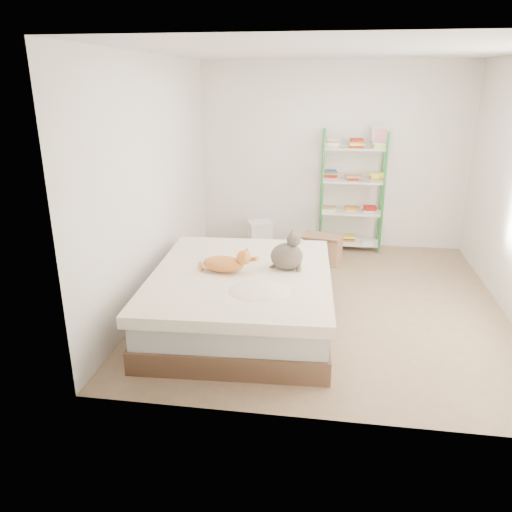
% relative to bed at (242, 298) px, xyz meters
% --- Properties ---
extents(room, '(3.81, 4.21, 2.61)m').
position_rel_bed_xyz_m(room, '(0.83, 0.67, 1.02)').
color(room, '#A38262').
rests_on(room, ground).
extents(bed, '(1.85, 2.26, 0.55)m').
position_rel_bed_xyz_m(bed, '(0.00, 0.00, 0.00)').
color(bed, brown).
rests_on(bed, ground).
extents(orange_cat, '(0.51, 0.31, 0.20)m').
position_rel_bed_xyz_m(orange_cat, '(-0.18, -0.02, 0.38)').
color(orange_cat, '#EE804C').
rests_on(orange_cat, bed).
extents(grey_cat, '(0.36, 0.30, 0.39)m').
position_rel_bed_xyz_m(grey_cat, '(0.43, 0.14, 0.47)').
color(grey_cat, '#625850').
rests_on(grey_cat, bed).
extents(shelf_unit, '(0.88, 0.36, 1.74)m').
position_rel_bed_xyz_m(shelf_unit, '(1.14, 2.55, 0.55)').
color(shelf_unit, '#32893F').
rests_on(shelf_unit, ground).
extents(cardboard_box, '(0.58, 0.58, 0.41)m').
position_rel_bed_xyz_m(cardboard_box, '(0.74, 1.94, -0.10)').
color(cardboard_box, '#A0744A').
rests_on(cardboard_box, ground).
extents(white_bin, '(0.42, 0.40, 0.39)m').
position_rel_bed_xyz_m(white_bin, '(-0.15, 2.42, -0.08)').
color(white_bin, white).
rests_on(white_bin, ground).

